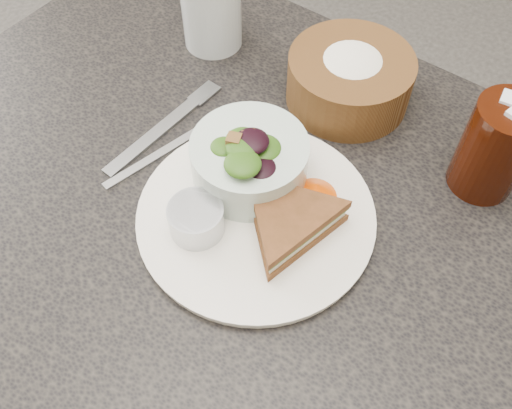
{
  "coord_description": "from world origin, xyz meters",
  "views": [
    {
      "loc": [
        0.24,
        -0.32,
        1.31
      ],
      "look_at": [
        0.02,
        -0.02,
        0.78
      ],
      "focal_mm": 40.0,
      "sensor_mm": 36.0,
      "label": 1
    }
  ],
  "objects_px": {
    "bread_basket": "(351,73)",
    "cola_glass": "(497,144)",
    "dining_table": "(256,325)",
    "dressing_ramekin": "(196,219)",
    "sandwich": "(288,221)",
    "dinner_plate": "(256,216)",
    "water_glass": "(211,4)",
    "salad_bowl": "(249,155)"
  },
  "relations": [
    {
      "from": "dining_table",
      "to": "dressing_ramekin",
      "type": "relative_size",
      "value": 15.78
    },
    {
      "from": "dressing_ramekin",
      "to": "cola_glass",
      "type": "relative_size",
      "value": 0.47
    },
    {
      "from": "dinner_plate",
      "to": "dressing_ramekin",
      "type": "xyz_separation_m",
      "value": [
        -0.04,
        -0.06,
        0.02
      ]
    },
    {
      "from": "dining_table",
      "to": "sandwich",
      "type": "distance_m",
      "value": 0.41
    },
    {
      "from": "dinner_plate",
      "to": "sandwich",
      "type": "distance_m",
      "value": 0.05
    },
    {
      "from": "dressing_ramekin",
      "to": "water_glass",
      "type": "bearing_deg",
      "value": 126.0
    },
    {
      "from": "sandwich",
      "to": "water_glass",
      "type": "distance_m",
      "value": 0.36
    },
    {
      "from": "dressing_ramekin",
      "to": "cola_glass",
      "type": "distance_m",
      "value": 0.35
    },
    {
      "from": "dining_table",
      "to": "dinner_plate",
      "type": "relative_size",
      "value": 3.63
    },
    {
      "from": "dressing_ramekin",
      "to": "bread_basket",
      "type": "bearing_deg",
      "value": 85.65
    },
    {
      "from": "bread_basket",
      "to": "cola_glass",
      "type": "height_order",
      "value": "cola_glass"
    },
    {
      "from": "sandwich",
      "to": "salad_bowl",
      "type": "height_order",
      "value": "salad_bowl"
    },
    {
      "from": "dressing_ramekin",
      "to": "cola_glass",
      "type": "bearing_deg",
      "value": 49.33
    },
    {
      "from": "sandwich",
      "to": "cola_glass",
      "type": "bearing_deg",
      "value": 97.59
    },
    {
      "from": "dressing_ramekin",
      "to": "dining_table",
      "type": "bearing_deg",
      "value": 71.74
    },
    {
      "from": "dinner_plate",
      "to": "water_glass",
      "type": "xyz_separation_m",
      "value": [
        -0.24,
        0.22,
        0.06
      ]
    },
    {
      "from": "dining_table",
      "to": "water_glass",
      "type": "relative_size",
      "value": 7.73
    },
    {
      "from": "bread_basket",
      "to": "cola_glass",
      "type": "relative_size",
      "value": 1.22
    },
    {
      "from": "dining_table",
      "to": "cola_glass",
      "type": "xyz_separation_m",
      "value": [
        0.2,
        0.19,
        0.44
      ]
    },
    {
      "from": "dinner_plate",
      "to": "salad_bowl",
      "type": "relative_size",
      "value": 1.98
    },
    {
      "from": "bread_basket",
      "to": "cola_glass",
      "type": "xyz_separation_m",
      "value": [
        0.21,
        -0.03,
        0.02
      ]
    },
    {
      "from": "dining_table",
      "to": "bread_basket",
      "type": "xyz_separation_m",
      "value": [
        -0.0,
        0.21,
        0.42
      ]
    },
    {
      "from": "dining_table",
      "to": "dressing_ramekin",
      "type": "distance_m",
      "value": 0.41
    },
    {
      "from": "salad_bowl",
      "to": "cola_glass",
      "type": "relative_size",
      "value": 1.02
    },
    {
      "from": "dressing_ramekin",
      "to": "water_glass",
      "type": "height_order",
      "value": "water_glass"
    },
    {
      "from": "dinner_plate",
      "to": "water_glass",
      "type": "bearing_deg",
      "value": 137.73
    },
    {
      "from": "dinner_plate",
      "to": "sandwich",
      "type": "xyz_separation_m",
      "value": [
        0.04,
        0.0,
        0.03
      ]
    },
    {
      "from": "sandwich",
      "to": "bread_basket",
      "type": "bearing_deg",
      "value": 147.44
    },
    {
      "from": "salad_bowl",
      "to": "dressing_ramekin",
      "type": "height_order",
      "value": "salad_bowl"
    },
    {
      "from": "dinner_plate",
      "to": "salad_bowl",
      "type": "xyz_separation_m",
      "value": [
        -0.04,
        0.04,
        0.05
      ]
    },
    {
      "from": "sandwich",
      "to": "cola_glass",
      "type": "distance_m",
      "value": 0.26
    },
    {
      "from": "sandwich",
      "to": "bread_basket",
      "type": "relative_size",
      "value": 0.86
    },
    {
      "from": "dressing_ramekin",
      "to": "sandwich",
      "type": "bearing_deg",
      "value": 35.11
    },
    {
      "from": "dining_table",
      "to": "cola_glass",
      "type": "relative_size",
      "value": 7.34
    },
    {
      "from": "dining_table",
      "to": "dinner_plate",
      "type": "height_order",
      "value": "dinner_plate"
    },
    {
      "from": "dining_table",
      "to": "water_glass",
      "type": "height_order",
      "value": "water_glass"
    },
    {
      "from": "sandwich",
      "to": "water_glass",
      "type": "xyz_separation_m",
      "value": [
        -0.29,
        0.22,
        0.03
      ]
    },
    {
      "from": "salad_bowl",
      "to": "bread_basket",
      "type": "distance_m",
      "value": 0.2
    },
    {
      "from": "cola_glass",
      "to": "water_glass",
      "type": "distance_m",
      "value": 0.43
    },
    {
      "from": "bread_basket",
      "to": "dressing_ramekin",
      "type": "bearing_deg",
      "value": -94.35
    },
    {
      "from": "dinner_plate",
      "to": "dressing_ramekin",
      "type": "distance_m",
      "value": 0.07
    },
    {
      "from": "dining_table",
      "to": "cola_glass",
      "type": "distance_m",
      "value": 0.52
    }
  ]
}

